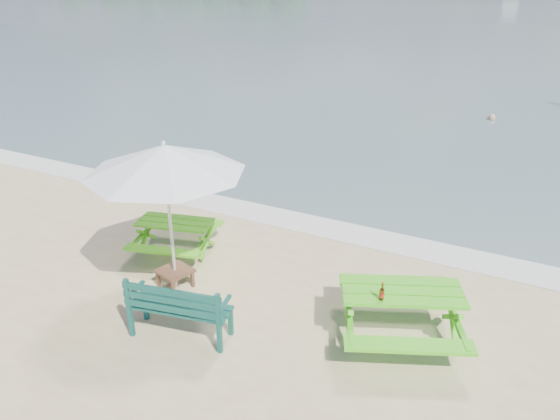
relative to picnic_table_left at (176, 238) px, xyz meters
The scene contains 9 objects.
sea 82.80m from the picnic_table_left, 88.62° to the left, with size 300.00×300.00×0.00m, color slate.
foam_strip 3.12m from the picnic_table_left, 49.91° to the left, with size 22.00×0.90×0.01m, color silver.
picnic_table_left is the anchor object (origin of this frame).
picnic_table_right 4.66m from the picnic_table_left, ahead, with size 2.39×2.49×0.84m.
park_bench 2.66m from the picnic_table_left, 50.99° to the right, with size 1.61×0.82×0.95m.
side_table 1.27m from the picnic_table_left, 53.53° to the right, with size 0.65×0.65×0.34m.
patio_umbrella 2.39m from the picnic_table_left, 53.53° to the right, with size 3.24×3.24×2.59m.
beer_bottle 4.56m from the picnic_table_left, 12.61° to the right, with size 0.07×0.07×0.27m.
swimmer 14.16m from the picnic_table_left, 73.79° to the left, with size 0.60×0.42×1.57m.
Camera 1 is at (4.17, -5.20, 5.14)m, focal length 35.00 mm.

